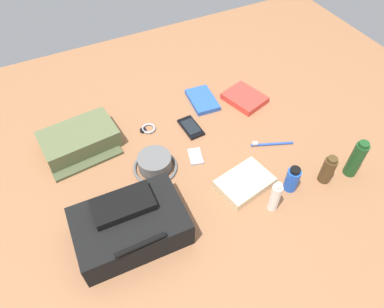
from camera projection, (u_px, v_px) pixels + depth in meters
The scene contains 15 objects.
ground_plane at pixel (192, 162), 1.43m from camera, with size 2.64×2.02×0.02m, color #915F3D.
backpack at pixel (130, 225), 1.16m from camera, with size 0.37×0.25×0.14m.
toiletry_pouch at pixel (80, 140), 1.44m from camera, with size 0.31×0.25×0.08m.
bucket_hat at pixel (155, 164), 1.38m from camera, with size 0.18×0.18×0.06m.
shampoo_bottle at pixel (356, 159), 1.32m from camera, with size 0.05×0.05×0.17m.
cologne_bottle at pixel (328, 170), 1.32m from camera, with size 0.05×0.05×0.13m.
deodorant_spray at pixel (292, 179), 1.30m from camera, with size 0.05×0.05×0.11m.
toothpaste_tube at pixel (275, 197), 1.23m from camera, with size 0.04×0.04×0.14m.
paperback_novel at pixel (245, 98), 1.65m from camera, with size 0.19×0.21×0.03m.
travel_guidebook at pixel (202, 100), 1.65m from camera, with size 0.13×0.18×0.02m.
cell_phone at pixel (191, 127), 1.54m from camera, with size 0.07×0.13×0.01m.
media_player at pixel (195, 156), 1.43m from camera, with size 0.07×0.09×0.01m.
wristwatch at pixel (148, 129), 1.53m from camera, with size 0.07×0.06×0.01m.
toothbrush at pixel (270, 144), 1.47m from camera, with size 0.17×0.07×0.02m.
folded_towel at pixel (245, 183), 1.33m from camera, with size 0.20×0.14×0.04m, color beige.
Camera 1 is at (0.41, 0.82, 1.09)m, focal length 33.06 mm.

